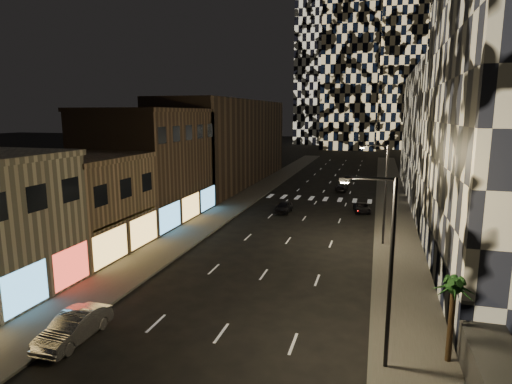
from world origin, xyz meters
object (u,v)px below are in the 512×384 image
Objects in this scene: car_dark_rightlane at (362,208)px; palm_tree at (454,292)px; streetlight_far at (383,187)px; streetlight_near at (386,260)px; car_dark_midlane at (284,207)px; car_silver_parked at (74,327)px; car_dark_oncoming at (342,187)px.

car_dark_rightlane is 0.94× the size of palm_tree.
car_dark_rightlane is (-2.12, 12.93, -4.80)m from streetlight_far.
streetlight_near is 33.34m from car_dark_rightlane.
streetlight_far is at bearing -40.87° from car_dark_midlane.
streetlight_far is 2.25× the size of car_dark_rightlane.
car_silver_parked is (-15.55, -1.87, -4.58)m from streetlight_near.
car_dark_rightlane is (3.59, -14.33, -0.03)m from car_dark_oncoming.
car_dark_rightlane is 32.20m from palm_tree.
streetlight_far is 27.22m from car_silver_parked.
car_dark_oncoming is 14.77m from car_dark_rightlane.
car_dark_midlane is (-11.23, 30.17, -4.67)m from streetlight_near.
streetlight_far is at bearing 104.29° from car_dark_oncoming.
streetlight_near reaches higher than palm_tree.
car_dark_midlane is (4.33, 32.04, -0.09)m from car_silver_parked.
car_dark_midlane is (-11.23, 10.17, -4.67)m from streetlight_far.
car_dark_midlane is at bearing 82.59° from car_silver_parked.
palm_tree is at bearing 9.92° from car_silver_parked.
streetlight_near is at bearing 7.14° from car_silver_parked.
car_dark_oncoming is at bearing 101.83° from streetlight_far.
car_dark_midlane is 0.99× the size of car_dark_oncoming.
car_silver_parked is 1.17× the size of car_dark_midlane.
car_dark_oncoming is (-5.71, 47.25, -4.76)m from streetlight_near.
car_dark_midlane is at bearing -170.10° from car_dark_rightlane.
streetlight_near is 20.00m from streetlight_far.
car_dark_rightlane is (9.10, 2.75, -0.13)m from car_dark_midlane.
car_dark_rightlane is at bearing 93.69° from streetlight_near.
streetlight_far is at bearing -87.60° from car_dark_rightlane.
car_dark_midlane is at bearing 74.55° from car_dark_oncoming.
streetlight_near and streetlight_far have the same top height.
car_dark_midlane reaches higher than car_dark_oncoming.
streetlight_near reaches higher than car_dark_rightlane.
streetlight_far is 13.95m from car_dark_rightlane.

